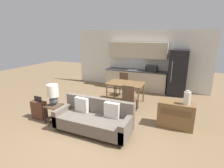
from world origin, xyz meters
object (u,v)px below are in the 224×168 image
Objects in this scene: couch at (94,119)px; vase at (187,98)px; table_lamp at (53,94)px; dining_chair_far_left at (123,83)px; side_table at (54,111)px; credenza at (176,115)px; dining_table at (126,85)px; refrigerator at (178,73)px; suitcase at (39,110)px; dining_chair_near_right at (129,98)px.

vase is (2.17, 1.04, 0.56)m from couch.
table_lamp is 0.65× the size of dining_chair_far_left.
credenza is (3.26, 1.11, 0.02)m from side_table.
dining_chair_far_left is at bearing 141.92° from vase.
couch is at bearing -77.02° from dining_chair_far_left.
dining_table is 2.54× the size of side_table.
refrigerator is at bearing 66.44° from couch.
vase is at bearing -81.70° from refrigerator.
table_lamp is at bearing -121.47° from dining_table.
suitcase is at bearing -110.39° from dining_chair_far_left.
side_table is 3.44m from credenza.
dining_chair_near_right is at bearing 166.97° from vase.
side_table is (-1.32, -0.04, 0.01)m from couch.
dining_table is 2.42m from vase.
dining_table is 2.65m from table_lamp.
couch is 2.11× the size of dining_chair_near_right.
couch is 1.52m from dining_chair_near_right.
table_lamp reaches higher than couch.
couch is at bearing -113.56° from refrigerator.
table_lamp is at bearing 42.02° from dining_chair_near_right.
credenza is at bearing 18.87° from side_table.
couch is 2.12× the size of credenza.
dining_chair_far_left is at bearing 63.11° from suitcase.
refrigerator is 5.48m from suitcase.
couch is at bearing 1.20° from table_lamp.
couch is at bearing 1.54° from suitcase.
dining_table is (-1.67, -1.77, -0.25)m from refrigerator.
dining_table is 0.66× the size of couch.
vase is at bearing 17.04° from table_lamp.
table_lamp is at bearing -178.80° from couch.
couch is at bearing 1.78° from side_table.
vase reaches higher than credenza.
couch is 2.11× the size of dining_chair_far_left.
vase is 3.22m from dining_chair_far_left.
dining_chair_near_right is at bearing -55.88° from dining_chair_far_left.
couch reaches higher than credenza.
dining_chair_near_right is (1.79, 1.46, -0.35)m from table_lamp.
vase is (2.10, -1.19, 0.20)m from dining_table.
refrigerator reaches higher than dining_chair_far_left.
dining_chair_far_left is at bearing 72.33° from table_lamp.
side_table is 0.84× the size of table_lamp.
suitcase is (-0.58, -0.01, -0.06)m from side_table.
suitcase is at bearing -164.99° from vase.
suitcase is at bearing -178.46° from couch.
side_table is 0.55× the size of credenza.
dining_chair_near_right is (-1.26, -2.56, -0.43)m from refrigerator.
dining_table reaches higher than credenza.
refrigerator reaches higher than credenza.
table_lamp is (-3.05, -4.02, -0.08)m from refrigerator.
dining_table is 3.03m from suitcase.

